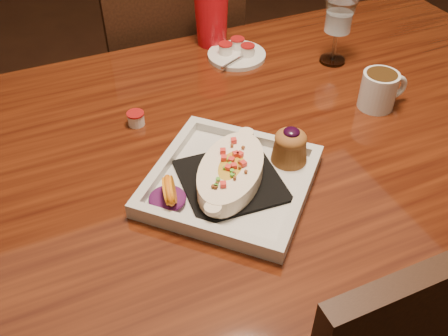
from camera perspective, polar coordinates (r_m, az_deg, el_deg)
name	(u,v)px	position (r m, az deg, el deg)	size (l,w,h in m)	color
floor	(250,325)	(1.60, 2.95, -17.46)	(7.00, 7.00, 0.00)	black
table	(260,165)	(1.10, 4.11, 0.38)	(1.50, 0.90, 0.75)	#60250D
chair_far	(170,82)	(1.66, -6.20, 9.74)	(0.42, 0.42, 0.93)	black
plate	(237,174)	(0.89, 1.46, -0.65)	(0.39, 0.39, 0.08)	silver
coffee_mug	(380,89)	(1.13, 17.38, 8.63)	(0.11, 0.08, 0.08)	silver
goblet	(339,19)	(1.25, 12.99, 16.23)	(0.08, 0.08, 0.16)	silver
saucer	(237,53)	(1.28, 1.45, 12.98)	(0.15, 0.15, 0.10)	silver
creamer_loose	(136,118)	(1.06, -10.04, 5.59)	(0.04, 0.04, 0.03)	white
red_tumbler	(211,16)	(1.32, -1.45, 16.93)	(0.09, 0.09, 0.15)	red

